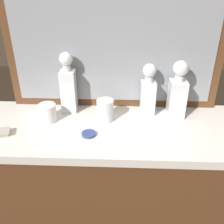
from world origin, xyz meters
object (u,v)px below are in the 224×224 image
(crystal_decanter_far_left, at_px, (69,88))
(crystal_tumbler_far_left, at_px, (105,111))
(crystal_decanter_front, at_px, (148,94))
(crystal_tumbler_center, at_px, (48,114))
(crystal_decanter_left, at_px, (177,95))
(porcelain_dish, at_px, (89,134))

(crystal_decanter_far_left, relative_size, crystal_tumbler_far_left, 2.91)
(crystal_decanter_front, distance_m, crystal_tumbler_far_left, 0.23)
(crystal_decanter_front, bearing_deg, crystal_tumbler_center, -168.52)
(crystal_decanter_front, xyz_separation_m, crystal_decanter_left, (0.14, -0.02, 0.01))
(crystal_tumbler_center, bearing_deg, crystal_tumbler_far_left, 4.23)
(crystal_tumbler_far_left, bearing_deg, crystal_decanter_left, 9.11)
(crystal_decanter_front, relative_size, crystal_tumbler_far_left, 2.46)
(crystal_decanter_far_left, xyz_separation_m, crystal_tumbler_center, (-0.09, -0.10, -0.08))
(crystal_decanter_left, xyz_separation_m, porcelain_dish, (-0.41, -0.19, -0.11))
(crystal_decanter_left, bearing_deg, crystal_tumbler_far_left, -170.89)
(crystal_decanter_left, bearing_deg, porcelain_dish, -155.16)
(crystal_decanter_far_left, xyz_separation_m, crystal_decanter_left, (0.53, -0.03, -0.01))
(crystal_decanter_far_left, xyz_separation_m, porcelain_dish, (0.12, -0.22, -0.12))
(porcelain_dish, bearing_deg, crystal_decanter_far_left, 118.97)
(crystal_tumbler_far_left, height_order, porcelain_dish, crystal_tumbler_far_left)
(crystal_decanter_far_left, relative_size, crystal_decanter_left, 1.08)
(crystal_tumbler_center, bearing_deg, crystal_decanter_far_left, 49.97)
(crystal_decanter_far_left, distance_m, crystal_decanter_front, 0.39)
(crystal_tumbler_center, bearing_deg, crystal_decanter_front, 11.48)
(crystal_tumbler_far_left, relative_size, porcelain_dish, 1.66)
(crystal_tumbler_far_left, distance_m, crystal_tumbler_center, 0.27)
(crystal_decanter_far_left, bearing_deg, porcelain_dish, -61.03)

